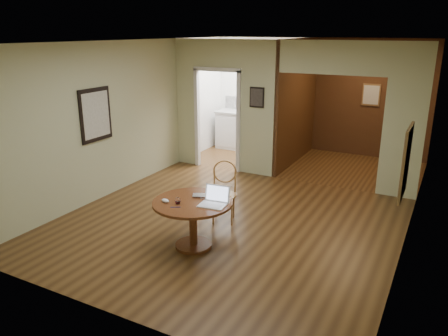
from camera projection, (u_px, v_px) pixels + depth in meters
The scene contains 11 objects.
floor at pixel (225, 225), 6.72m from camera, with size 5.00×5.00×0.00m, color #422812.
room_shell at pixel (274, 109), 9.14m from camera, with size 5.20×7.50×5.00m.
dining_table at pixel (193, 213), 5.90m from camera, with size 1.08×1.08×0.68m.
chair at pixel (224, 188), 6.77m from camera, with size 0.52×0.52×0.95m.
open_laptop at pixel (215, 200), 5.73m from camera, with size 0.37×0.33×0.24m.
closed_laptop at pixel (205, 197), 5.97m from camera, with size 0.34×0.22×0.03m, color #A9A9AD.
mouse at pixel (165, 201), 5.81m from camera, with size 0.12×0.07×0.05m, color white.
wine_glass at pixel (178, 200), 5.75m from camera, with size 0.08×0.08×0.09m, color white, non-canonical shape.
pen at pixel (176, 207), 5.65m from camera, with size 0.01×0.01×0.13m, color navy.
kitchen_cabinet at pixel (256, 132), 10.71m from camera, with size 2.06×0.60×0.94m.
grocery_bag at pixel (277, 108), 10.29m from camera, with size 0.31×0.26×0.31m, color beige.
Camera 1 is at (2.85, -5.43, 2.88)m, focal length 35.00 mm.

